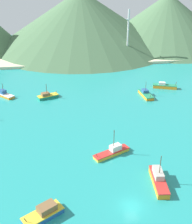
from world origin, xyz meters
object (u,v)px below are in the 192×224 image
fishing_boat_2 (159,180)px  fishing_boat_8 (4,94)px  fishing_boat_3 (164,86)px  fishing_boat_4 (44,213)px  fishing_boat_5 (146,94)px  fishing_boat_9 (112,152)px  radio_tower (128,35)px  fishing_boat_0 (47,96)px

fishing_boat_2 → fishing_boat_8: fishing_boat_2 is taller
fishing_boat_3 → fishing_boat_4: 71.85m
fishing_boat_5 → fishing_boat_9: (-18.05, -33.66, -0.00)m
radio_tower → fishing_boat_2: bearing=-98.9°
fishing_boat_2 → fishing_boat_3: fishing_boat_2 is taller
fishing_boat_4 → radio_tower: bearing=68.9°
fishing_boat_2 → fishing_boat_3: (19.78, 51.78, -0.17)m
fishing_boat_4 → radio_tower: (37.03, 96.10, 11.49)m
fishing_boat_0 → fishing_boat_9: fishing_boat_9 is taller
fishing_boat_9 → radio_tower: (21.53, 78.52, 11.61)m
fishing_boat_4 → fishing_boat_9: fishing_boat_9 is taller
fishing_boat_3 → fishing_boat_8: (-58.49, -0.33, -0.09)m
fishing_boat_4 → fishing_boat_2: bearing=14.6°
fishing_boat_0 → fishing_boat_2: 53.53m
fishing_boat_8 → fishing_boat_9: (31.27, -39.86, 0.00)m
fishing_boat_5 → fishing_boat_8: 49.70m
fishing_boat_4 → fishing_boat_8: 59.56m
fishing_boat_5 → radio_tower: size_ratio=0.36×
fishing_boat_3 → fishing_boat_9: fishing_boat_9 is taller
fishing_boat_2 → fishing_boat_5: fishing_boat_2 is taller
radio_tower → fishing_boat_5: bearing=-94.4°
fishing_boat_8 → radio_tower: 66.46m
fishing_boat_0 → radio_tower: (37.73, 42.08, 11.60)m
fishing_boat_2 → fishing_boat_9: (-7.45, 11.59, -0.27)m
fishing_boat_2 → radio_tower: bearing=81.1°
fishing_boat_0 → fishing_boat_3: size_ratio=0.83×
fishing_boat_8 → fishing_boat_3: bearing=0.3°
fishing_boat_2 → fishing_boat_4: size_ratio=1.20×
fishing_boat_2 → fishing_boat_5: size_ratio=1.05×
fishing_boat_3 → radio_tower: radio_tower is taller
fishing_boat_4 → fishing_boat_9: (15.50, 17.58, -0.13)m
fishing_boat_0 → fishing_boat_9: (16.20, -36.43, -0.02)m
fishing_boat_3 → fishing_boat_5: 11.26m
fishing_boat_4 → fishing_boat_9: bearing=48.6°
fishing_boat_0 → radio_tower: bearing=48.1°
fishing_boat_2 → radio_tower: radio_tower is taller
fishing_boat_3 → fishing_boat_8: fishing_boat_8 is taller
fishing_boat_2 → fishing_boat_4: (-22.95, -5.99, -0.14)m
fishing_boat_3 → fishing_boat_5: fishing_boat_5 is taller
fishing_boat_5 → fishing_boat_9: fishing_boat_9 is taller
fishing_boat_2 → fishing_boat_8: bearing=127.0°
fishing_boat_5 → fishing_boat_0: bearing=175.4°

